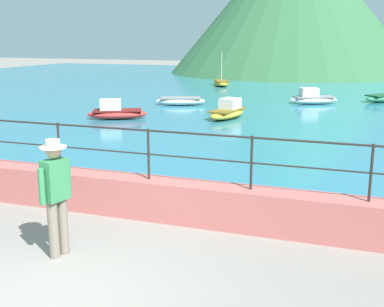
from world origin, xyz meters
The scene contains 11 objects.
ground_plane centered at (0.00, 0.00, 0.00)m, with size 120.00×120.00×0.00m, color gray.
promenade_wall centered at (0.00, 3.20, 0.35)m, with size 20.00×0.56×0.70m, color #BC605B.
railing centered at (0.00, 3.20, 1.32)m, with size 18.44×0.04×0.90m.
lake_water centered at (0.00, 25.84, 0.03)m, with size 64.00×44.32×0.06m, color teal.
person_walking centered at (-0.57, 1.25, 0.98)m, with size 0.38×0.55×1.75m.
boat_0 centered at (-4.70, 16.99, 0.26)m, with size 2.47×1.65×0.36m.
boat_1 centered at (4.21, 21.50, 0.26)m, with size 2.12×2.37×0.36m.
boat_2 centered at (1.05, 19.49, 0.33)m, with size 2.46×1.82×0.76m.
boat_3 centered at (-5.56, 26.59, 0.26)m, with size 1.81×2.46×2.20m.
boat_4 centered at (-1.59, 14.01, 0.33)m, with size 1.31×2.43×0.76m.
boat_5 centered at (-5.61, 12.41, 0.33)m, with size 2.46×1.84×0.76m.
Camera 1 is at (3.56, -4.48, 3.15)m, focal length 46.34 mm.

